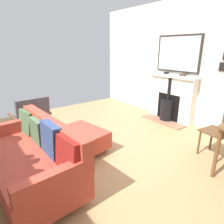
{
  "coord_description": "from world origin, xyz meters",
  "views": [
    {
      "loc": [
        1.3,
        2.52,
        1.69
      ],
      "look_at": [
        -0.63,
        0.01,
        0.64
      ],
      "focal_mm": 31.26,
      "sensor_mm": 36.0,
      "label": 1
    }
  ],
  "objects_px": {
    "sofa": "(33,157)",
    "ottoman": "(82,138)",
    "mantel_bowl_near": "(166,73)",
    "dining_chair_near_fireplace": "(222,130)",
    "mantel_bowl_far": "(183,75)",
    "fireplace": "(170,101)",
    "armchair_accent": "(32,115)"
  },
  "relations": [
    {
      "from": "sofa",
      "to": "ottoman",
      "type": "relative_size",
      "value": 1.94
    },
    {
      "from": "mantel_bowl_near",
      "to": "dining_chair_near_fireplace",
      "type": "xyz_separation_m",
      "value": [
        0.86,
        1.77,
        -0.63
      ]
    },
    {
      "from": "mantel_bowl_far",
      "to": "sofa",
      "type": "xyz_separation_m",
      "value": [
        3.33,
        0.13,
        -0.75
      ]
    },
    {
      "from": "mantel_bowl_near",
      "to": "sofa",
      "type": "bearing_deg",
      "value": 9.89
    },
    {
      "from": "fireplace",
      "to": "mantel_bowl_near",
      "type": "distance_m",
      "value": 0.67
    },
    {
      "from": "ottoman",
      "to": "armchair_accent",
      "type": "xyz_separation_m",
      "value": [
        0.48,
        -1.11,
        0.21
      ]
    },
    {
      "from": "sofa",
      "to": "ottoman",
      "type": "bearing_deg",
      "value": -158.93
    },
    {
      "from": "fireplace",
      "to": "ottoman",
      "type": "distance_m",
      "value": 2.44
    },
    {
      "from": "sofa",
      "to": "fireplace",
      "type": "bearing_deg",
      "value": -173.6
    },
    {
      "from": "mantel_bowl_far",
      "to": "ottoman",
      "type": "xyz_separation_m",
      "value": [
        2.45,
        -0.21,
        -0.88
      ]
    },
    {
      "from": "fireplace",
      "to": "sofa",
      "type": "xyz_separation_m",
      "value": [
        3.31,
        0.37,
        -0.12
      ]
    },
    {
      "from": "mantel_bowl_near",
      "to": "mantel_bowl_far",
      "type": "distance_m",
      "value": 0.45
    },
    {
      "from": "fireplace",
      "to": "dining_chair_near_fireplace",
      "type": "distance_m",
      "value": 1.78
    },
    {
      "from": "mantel_bowl_near",
      "to": "armchair_accent",
      "type": "bearing_deg",
      "value": -16.59
    },
    {
      "from": "ottoman",
      "to": "dining_chair_near_fireplace",
      "type": "bearing_deg",
      "value": 136.02
    },
    {
      "from": "mantel_bowl_far",
      "to": "sofa",
      "type": "height_order",
      "value": "mantel_bowl_far"
    },
    {
      "from": "fireplace",
      "to": "ottoman",
      "type": "height_order",
      "value": "fireplace"
    },
    {
      "from": "fireplace",
      "to": "mantel_bowl_near",
      "type": "bearing_deg",
      "value": -95.43
    },
    {
      "from": "armchair_accent",
      "to": "mantel_bowl_near",
      "type": "bearing_deg",
      "value": 163.41
    },
    {
      "from": "mantel_bowl_near",
      "to": "mantel_bowl_far",
      "type": "relative_size",
      "value": 0.85
    },
    {
      "from": "ottoman",
      "to": "dining_chair_near_fireplace",
      "type": "height_order",
      "value": "dining_chair_near_fireplace"
    },
    {
      "from": "ottoman",
      "to": "mantel_bowl_far",
      "type": "bearing_deg",
      "value": 175.2
    },
    {
      "from": "fireplace",
      "to": "mantel_bowl_near",
      "type": "relative_size",
      "value": 10.24
    },
    {
      "from": "fireplace",
      "to": "mantel_bowl_far",
      "type": "xyz_separation_m",
      "value": [
        -0.02,
        0.24,
        0.63
      ]
    },
    {
      "from": "mantel_bowl_near",
      "to": "ottoman",
      "type": "bearing_deg",
      "value": 5.62
    },
    {
      "from": "armchair_accent",
      "to": "dining_chair_near_fireplace",
      "type": "height_order",
      "value": "dining_chair_near_fireplace"
    },
    {
      "from": "fireplace",
      "to": "dining_chair_near_fireplace",
      "type": "height_order",
      "value": "fireplace"
    },
    {
      "from": "mantel_bowl_far",
      "to": "dining_chair_near_fireplace",
      "type": "height_order",
      "value": "mantel_bowl_far"
    },
    {
      "from": "fireplace",
      "to": "armchair_accent",
      "type": "height_order",
      "value": "fireplace"
    },
    {
      "from": "mantel_bowl_near",
      "to": "ottoman",
      "type": "relative_size",
      "value": 0.13
    },
    {
      "from": "mantel_bowl_far",
      "to": "dining_chair_near_fireplace",
      "type": "distance_m",
      "value": 1.7
    },
    {
      "from": "dining_chair_near_fireplace",
      "to": "mantel_bowl_near",
      "type": "bearing_deg",
      "value": -115.76
    }
  ]
}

